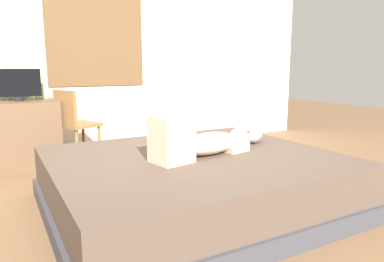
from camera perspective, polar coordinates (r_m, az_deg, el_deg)
ground_plane at (r=2.89m, az=1.03°, el=-12.36°), size 16.00×16.00×0.00m
back_wall_with_window at (r=4.92m, az=-13.68°, el=13.88°), size 6.40×0.14×2.90m
bed at (r=2.85m, az=0.21°, el=-8.09°), size 2.18×1.90×0.43m
person_lying at (r=2.74m, az=1.39°, el=-1.67°), size 0.94×0.42×0.34m
cat at (r=3.26m, az=9.98°, el=-0.76°), size 0.31×0.24×0.21m
desk at (r=4.39m, az=-26.34°, el=-0.56°), size 0.90×0.56×0.74m
tv_monitor at (r=4.33m, az=-26.16°, el=6.69°), size 0.48×0.10×0.35m
cup at (r=4.47m, az=-24.41°, el=5.18°), size 0.08×0.08×0.10m
chair_by_desk at (r=4.22m, az=-18.37°, el=1.49°), size 0.50×0.50×0.86m
curtain_left at (r=4.62m, az=-25.10°, el=10.28°), size 0.44×0.06×2.38m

